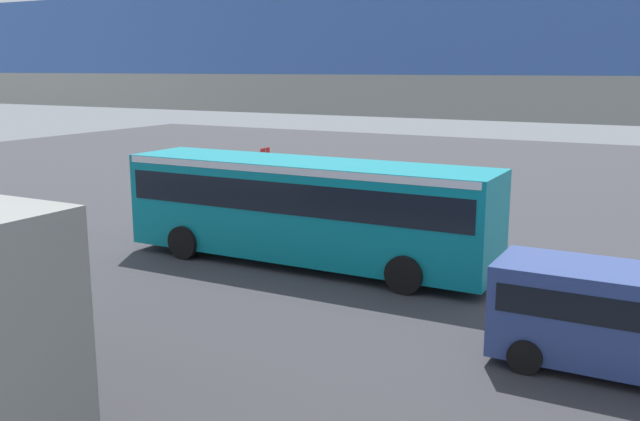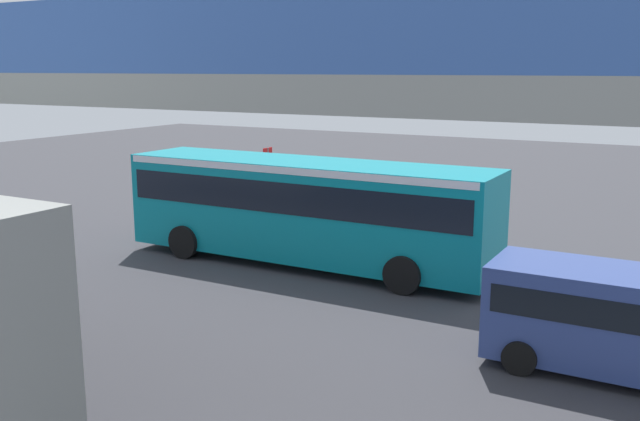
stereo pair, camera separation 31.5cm
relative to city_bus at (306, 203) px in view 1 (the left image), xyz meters
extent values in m
plane|color=#38383D|center=(-0.38, -1.01, -1.88)|extent=(80.00, 80.00, 0.00)
cube|color=#0C8493|center=(-0.01, 0.00, -0.17)|extent=(11.50, 2.55, 2.86)
cube|color=black|center=(-0.01, 0.00, 0.35)|extent=(11.04, 2.59, 0.90)
cube|color=white|center=(-0.01, 0.00, 1.15)|extent=(11.27, 2.58, 0.20)
cube|color=black|center=(5.76, 0.00, 0.18)|extent=(0.04, 2.24, 1.20)
cylinder|color=black|center=(3.67, 1.27, -1.36)|extent=(1.04, 0.30, 1.04)
cylinder|color=black|center=(3.67, -1.27, -1.36)|extent=(1.04, 0.30, 1.04)
cylinder|color=black|center=(-3.69, 1.27, -1.36)|extent=(1.04, 0.30, 1.04)
cylinder|color=black|center=(-3.69, -1.27, -1.36)|extent=(1.04, 0.30, 1.04)
cube|color=#33478C|center=(-9.18, 3.81, -0.77)|extent=(4.80, 1.95, 1.86)
cube|color=black|center=(-9.18, 3.81, -0.41)|extent=(4.42, 1.98, 0.56)
cylinder|color=black|center=(-7.59, 4.78, -1.54)|extent=(0.68, 0.22, 0.68)
cylinder|color=black|center=(-7.59, 2.83, -1.54)|extent=(0.68, 0.22, 0.68)
torus|color=black|center=(11.37, 1.46, -1.52)|extent=(0.72, 0.06, 0.72)
torus|color=black|center=(10.32, 1.46, -1.52)|extent=(0.72, 0.06, 0.72)
cube|color=red|center=(10.84, 1.46, -1.34)|extent=(0.89, 0.04, 0.04)
cylinder|color=red|center=(10.65, 1.46, -1.14)|extent=(0.03, 0.03, 0.40)
cube|color=black|center=(10.65, 1.46, -0.94)|extent=(0.20, 0.08, 0.04)
cylinder|color=red|center=(11.24, 1.46, -0.97)|extent=(0.02, 0.44, 0.02)
cylinder|color=#2D2D38|center=(-2.73, -4.98, -1.46)|extent=(0.32, 0.32, 0.85)
cylinder|color=#3F3F47|center=(-2.73, -4.98, -0.68)|extent=(0.38, 0.38, 0.70)
sphere|color=tan|center=(-2.73, -4.98, -0.20)|extent=(0.22, 0.22, 0.22)
cylinder|color=slate|center=(4.69, -5.07, -0.48)|extent=(0.08, 0.08, 2.80)
cube|color=red|center=(4.69, -5.07, 0.62)|extent=(0.04, 0.60, 0.60)
cube|color=silver|center=(-4.38, -4.08, -1.88)|extent=(2.00, 0.20, 0.01)
cube|color=silver|center=(-0.38, -4.08, -1.88)|extent=(2.00, 0.20, 0.01)
cube|color=silver|center=(3.62, -4.08, -1.88)|extent=(2.00, 0.20, 0.01)
cube|color=gray|center=(-0.38, 8.85, 3.64)|extent=(31.10, 2.60, 0.50)
cube|color=#3359A5|center=(-0.38, 7.60, 4.44)|extent=(31.10, 0.08, 1.10)
cube|color=#3359A5|center=(-0.38, 10.10, 4.44)|extent=(31.10, 0.08, 1.10)
camera|label=1|loc=(-10.16, 17.98, 3.97)|focal=39.45mm
camera|label=2|loc=(-10.43, 17.82, 3.97)|focal=39.45mm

